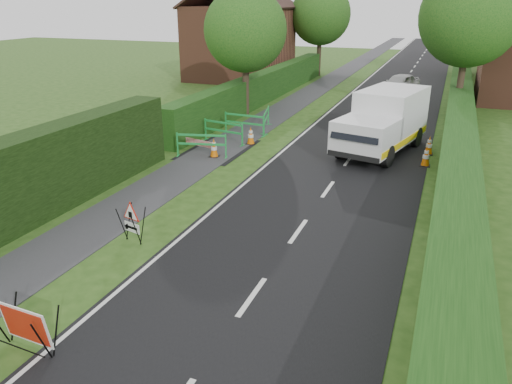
% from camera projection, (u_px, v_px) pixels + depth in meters
% --- Properties ---
extents(ground, '(120.00, 120.00, 0.00)m').
position_uv_depth(ground, '(128.00, 298.00, 10.80)').
color(ground, '#254614').
rests_on(ground, ground).
extents(road_surface, '(6.00, 90.00, 0.02)m').
position_uv_depth(road_surface, '(406.00, 78.00, 40.37)').
color(road_surface, black).
rests_on(road_surface, ground).
extents(footpath, '(2.00, 90.00, 0.02)m').
position_uv_depth(footpath, '(339.00, 75.00, 42.22)').
color(footpath, '#2D2D30').
rests_on(footpath, ground).
extents(hedge_west_far, '(1.00, 24.00, 1.80)m').
position_uv_depth(hedge_west_far, '(264.00, 101.00, 31.60)').
color(hedge_west_far, '#14380F').
rests_on(hedge_west_far, ground).
extents(hedge_east, '(1.20, 50.00, 1.50)m').
position_uv_depth(hedge_east, '(456.00, 142.00, 22.51)').
color(hedge_east, '#14380F').
rests_on(hedge_east, ground).
extents(house_west, '(7.50, 7.40, 7.88)m').
position_uv_depth(house_west, '(240.00, 41.00, 39.18)').
color(house_west, brown).
rests_on(house_west, ground).
extents(tree_nw, '(4.40, 4.40, 6.70)m').
position_uv_depth(tree_nw, '(245.00, 30.00, 26.36)').
color(tree_nw, '#2D2116').
rests_on(tree_nw, ground).
extents(tree_ne, '(5.20, 5.20, 7.79)m').
position_uv_depth(tree_ne, '(470.00, 17.00, 25.88)').
color(tree_ne, '#2D2116').
rests_on(tree_ne, ground).
extents(tree_fw, '(4.80, 4.80, 7.24)m').
position_uv_depth(tree_fw, '(321.00, 15.00, 40.14)').
color(tree_fw, '#2D2116').
rests_on(tree_fw, ground).
extents(tree_fe, '(4.20, 4.20, 6.33)m').
position_uv_depth(tree_fe, '(466.00, 23.00, 40.13)').
color(tree_fe, '#2D2116').
rests_on(tree_fe, ground).
extents(red_rect_sign, '(1.13, 0.72, 0.93)m').
position_uv_depth(red_rect_sign, '(25.00, 326.00, 9.00)').
color(red_rect_sign, black).
rests_on(red_rect_sign, ground).
extents(triangle_sign, '(0.82, 0.82, 0.99)m').
position_uv_depth(triangle_sign, '(130.00, 219.00, 13.02)').
color(triangle_sign, black).
rests_on(triangle_sign, ground).
extents(works_van, '(3.35, 5.85, 2.52)m').
position_uv_depth(works_van, '(384.00, 120.00, 20.68)').
color(works_van, silver).
rests_on(works_van, ground).
extents(traffic_cone_0, '(0.38, 0.38, 0.79)m').
position_uv_depth(traffic_cone_0, '(426.00, 156.00, 19.16)').
color(traffic_cone_0, black).
rests_on(traffic_cone_0, ground).
extents(traffic_cone_1, '(0.38, 0.38, 0.79)m').
position_uv_depth(traffic_cone_1, '(429.00, 145.00, 20.60)').
color(traffic_cone_1, black).
rests_on(traffic_cone_1, ground).
extents(traffic_cone_2, '(0.38, 0.38, 0.79)m').
position_uv_depth(traffic_cone_2, '(414.00, 130.00, 23.05)').
color(traffic_cone_2, black).
rests_on(traffic_cone_2, ground).
extents(traffic_cone_3, '(0.38, 0.38, 0.79)m').
position_uv_depth(traffic_cone_3, '(214.00, 148.00, 20.24)').
color(traffic_cone_3, black).
rests_on(traffic_cone_3, ground).
extents(traffic_cone_4, '(0.38, 0.38, 0.79)m').
position_uv_depth(traffic_cone_4, '(251.00, 136.00, 22.05)').
color(traffic_cone_4, black).
rests_on(traffic_cone_4, ground).
extents(ped_barrier_0, '(2.08, 0.84, 1.00)m').
position_uv_depth(ped_barrier_0, '(201.00, 142.00, 20.15)').
color(ped_barrier_0, green).
rests_on(ped_barrier_0, ground).
extents(ped_barrier_1, '(2.09, 0.72, 1.00)m').
position_uv_depth(ped_barrier_1, '(223.00, 129.00, 22.14)').
color(ped_barrier_1, green).
rests_on(ped_barrier_1, ground).
extents(ped_barrier_2, '(2.08, 0.50, 1.00)m').
position_uv_depth(ped_barrier_2, '(244.00, 121.00, 23.55)').
color(ped_barrier_2, green).
rests_on(ped_barrier_2, ground).
extents(ped_barrier_3, '(0.84, 2.08, 1.00)m').
position_uv_depth(ped_barrier_3, '(266.00, 117.00, 24.43)').
color(ped_barrier_3, green).
rests_on(ped_barrier_3, ground).
extents(redwhite_plank, '(1.46, 0.41, 0.25)m').
position_uv_depth(redwhite_plank, '(200.00, 153.00, 20.89)').
color(redwhite_plank, red).
rests_on(redwhite_plank, ground).
extents(hatchback_car, '(2.73, 4.16, 1.32)m').
position_uv_depth(hatchback_car, '(400.00, 84.00, 33.74)').
color(hatchback_car, silver).
rests_on(hatchback_car, ground).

